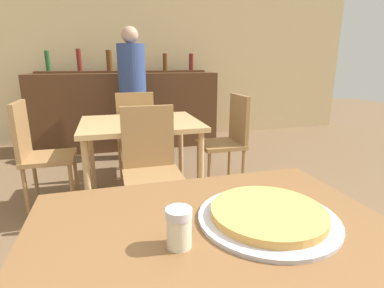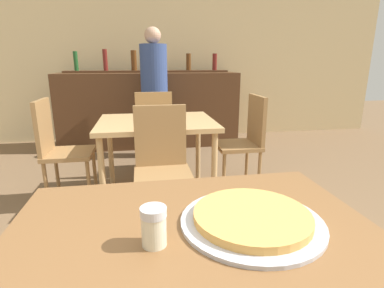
% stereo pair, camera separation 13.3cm
% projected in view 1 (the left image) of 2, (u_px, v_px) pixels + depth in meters
% --- Properties ---
extents(wall_back, '(8.00, 0.05, 2.80)m').
position_uv_depth(wall_back, '(122.00, 51.00, 4.64)').
color(wall_back, '#D1B784').
rests_on(wall_back, ground_plane).
extents(dining_table_near, '(1.04, 0.79, 0.78)m').
position_uv_depth(dining_table_near, '(216.00, 261.00, 0.85)').
color(dining_table_near, brown).
rests_on(dining_table_near, ground_plane).
extents(dining_table_far, '(1.02, 0.84, 0.73)m').
position_uv_depth(dining_table_far, '(140.00, 130.00, 2.65)').
color(dining_table_far, tan).
rests_on(dining_table_far, ground_plane).
extents(bar_counter, '(2.60, 0.56, 1.08)m').
position_uv_depth(bar_counter, '(127.00, 111.00, 4.40)').
color(bar_counter, '#4C2D19').
rests_on(bar_counter, ground_plane).
extents(bar_back_shelf, '(2.39, 0.24, 0.33)m').
position_uv_depth(bar_back_shelf, '(124.00, 68.00, 4.37)').
color(bar_back_shelf, '#4C2D19').
rests_on(bar_back_shelf, bar_counter).
extents(chair_far_side_front, '(0.40, 0.40, 0.93)m').
position_uv_depth(chair_far_side_front, '(150.00, 163.00, 2.13)').
color(chair_far_side_front, olive).
rests_on(chair_far_side_front, ground_plane).
extents(chair_far_side_back, '(0.40, 0.40, 0.93)m').
position_uv_depth(chair_far_side_back, '(135.00, 129.00, 3.22)').
color(chair_far_side_back, olive).
rests_on(chair_far_side_back, ground_plane).
extents(chair_far_side_left, '(0.40, 0.40, 0.93)m').
position_uv_depth(chair_far_side_left, '(37.00, 149.00, 2.45)').
color(chair_far_side_left, olive).
rests_on(chair_far_side_left, ground_plane).
extents(chair_far_side_right, '(0.40, 0.40, 0.93)m').
position_uv_depth(chair_far_side_right, '(229.00, 136.00, 2.89)').
color(chair_far_side_right, olive).
rests_on(chair_far_side_right, ground_plane).
extents(pizza_tray, '(0.41, 0.41, 0.04)m').
position_uv_depth(pizza_tray, '(268.00, 215.00, 0.88)').
color(pizza_tray, '#B7B7BC').
rests_on(pizza_tray, dining_table_near).
extents(cheese_shaker, '(0.07, 0.07, 0.10)m').
position_uv_depth(cheese_shaker, '(179.00, 228.00, 0.75)').
color(cheese_shaker, beige).
rests_on(cheese_shaker, dining_table_near).
extents(person_standing, '(0.34, 0.34, 1.65)m').
position_uv_depth(person_standing, '(133.00, 90.00, 3.78)').
color(person_standing, '#2D2D38').
rests_on(person_standing, ground_plane).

